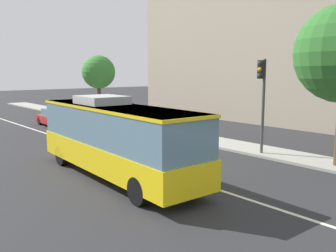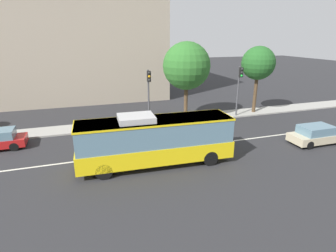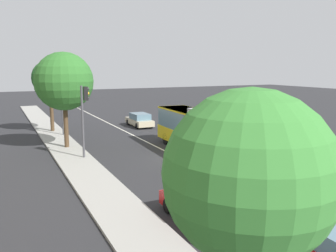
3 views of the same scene
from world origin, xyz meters
name	(u,v)px [view 3 (image 3 of 3)]	position (x,y,z in m)	size (l,w,h in m)	color
ground_plane	(178,157)	(0.00, 0.00, 0.00)	(160.00, 160.00, 0.00)	#28282B
sidewalk_kerb	(83,168)	(0.00, 6.89, 0.07)	(80.00, 2.53, 0.14)	#9E9B93
lane_centre_line	(178,157)	(0.00, 0.00, 0.01)	(76.00, 0.16, 0.01)	silver
transit_bus	(197,129)	(0.79, -2.03, 1.81)	(10.10, 2.95, 3.46)	yellow
sedan_beige	(140,120)	(13.86, -2.44, 0.72)	(4.53, 1.87, 1.46)	#C6B793
sedan_red_ahead	(200,205)	(-9.95, 4.14, 0.72)	(4.51, 1.83, 1.46)	#B21919
traffic_light_near_corner	(84,109)	(2.48, 6.08, 3.56)	(0.32, 0.62, 5.20)	#47474C
traffic_light_mid_block	(64,98)	(11.84, 5.90, 3.56)	(0.32, 0.62, 5.20)	#47474C
street_tree_kerbside_left	(50,78)	(14.43, 6.68, 5.34)	(3.47, 3.47, 7.12)	#4C3823
street_tree_kerbside_centre	(64,82)	(6.40, 6.71, 5.34)	(4.55, 4.55, 7.63)	#4C3823
street_tree_kerbside_right	(249,177)	(-17.20, 7.50, 4.50)	(3.20, 3.20, 6.14)	#4C3823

